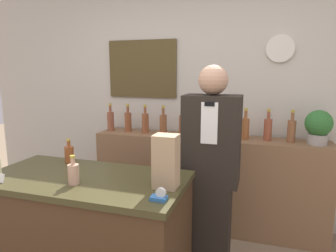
# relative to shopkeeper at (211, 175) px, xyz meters

# --- Properties ---
(back_wall) EXTENTS (5.20, 0.09, 2.70)m
(back_wall) POSITION_rel_shopkeeper_xyz_m (-0.41, 1.00, 0.52)
(back_wall) COLOR beige
(back_wall) RESTS_ON ground_plane
(back_shelf) EXTENTS (2.35, 0.38, 0.97)m
(back_shelf) POSITION_rel_shopkeeper_xyz_m (-0.16, 0.75, -0.35)
(back_shelf) COLOR brown
(back_shelf) RESTS_ON ground_plane
(display_counter) EXTENTS (1.35, 0.68, 0.94)m
(display_counter) POSITION_rel_shopkeeper_xyz_m (-0.75, -0.56, -0.37)
(display_counter) COLOR #422B19
(display_counter) RESTS_ON ground_plane
(shopkeeper) EXTENTS (0.42, 0.27, 1.67)m
(shopkeeper) POSITION_rel_shopkeeper_xyz_m (0.00, 0.00, 0.00)
(shopkeeper) COLOR black
(shopkeeper) RESTS_ON ground_plane
(potted_plant) EXTENTS (0.24, 0.24, 0.31)m
(potted_plant) POSITION_rel_shopkeeper_xyz_m (0.84, 0.73, 0.31)
(potted_plant) COLOR #9E998E
(potted_plant) RESTS_ON back_shelf
(paper_bag) EXTENTS (0.14, 0.12, 0.32)m
(paper_bag) POSITION_rel_shopkeeper_xyz_m (-0.18, -0.56, 0.26)
(paper_bag) COLOR tan
(paper_bag) RESTS_ON display_counter
(tape_dispenser) EXTENTS (0.09, 0.06, 0.07)m
(tape_dispenser) POSITION_rel_shopkeeper_xyz_m (-0.16, -0.76, 0.12)
(tape_dispenser) COLOR #2D66A8
(tape_dispenser) RESTS_ON display_counter
(counter_bottle_1) EXTENTS (0.07, 0.07, 0.18)m
(counter_bottle_1) POSITION_rel_shopkeeper_xyz_m (-1.04, -0.31, 0.17)
(counter_bottle_1) COLOR brown
(counter_bottle_1) RESTS_ON display_counter
(counter_bottle_2) EXTENTS (0.07, 0.07, 0.18)m
(counter_bottle_2) POSITION_rel_shopkeeper_xyz_m (-0.74, -0.69, 0.17)
(counter_bottle_2) COLOR tan
(counter_bottle_2) RESTS_ON display_counter
(shelf_bottle_0) EXTENTS (0.08, 0.08, 0.31)m
(shelf_bottle_0) POSITION_rel_shopkeeper_xyz_m (-1.26, 0.75, 0.25)
(shelf_bottle_0) COLOR brown
(shelf_bottle_0) RESTS_ON back_shelf
(shelf_bottle_1) EXTENTS (0.08, 0.08, 0.31)m
(shelf_bottle_1) POSITION_rel_shopkeeper_xyz_m (-1.05, 0.76, 0.25)
(shelf_bottle_1) COLOR brown
(shelf_bottle_1) RESTS_ON back_shelf
(shelf_bottle_2) EXTENTS (0.08, 0.08, 0.31)m
(shelf_bottle_2) POSITION_rel_shopkeeper_xyz_m (-0.84, 0.75, 0.25)
(shelf_bottle_2) COLOR brown
(shelf_bottle_2) RESTS_ON back_shelf
(shelf_bottle_3) EXTENTS (0.08, 0.08, 0.31)m
(shelf_bottle_3) POSITION_rel_shopkeeper_xyz_m (-0.63, 0.73, 0.25)
(shelf_bottle_3) COLOR brown
(shelf_bottle_3) RESTS_ON back_shelf
(shelf_bottle_4) EXTENTS (0.08, 0.08, 0.31)m
(shelf_bottle_4) POSITION_rel_shopkeeper_xyz_m (-0.42, 0.74, 0.25)
(shelf_bottle_4) COLOR brown
(shelf_bottle_4) RESTS_ON back_shelf
(shelf_bottle_5) EXTENTS (0.08, 0.08, 0.31)m
(shelf_bottle_5) POSITION_rel_shopkeeper_xyz_m (-0.21, 0.74, 0.25)
(shelf_bottle_5) COLOR brown
(shelf_bottle_5) RESTS_ON back_shelf
(shelf_bottle_6) EXTENTS (0.08, 0.08, 0.31)m
(shelf_bottle_6) POSITION_rel_shopkeeper_xyz_m (-0.00, 0.74, 0.25)
(shelf_bottle_6) COLOR brown
(shelf_bottle_6) RESTS_ON back_shelf
(shelf_bottle_7) EXTENTS (0.08, 0.08, 0.31)m
(shelf_bottle_7) POSITION_rel_shopkeeper_xyz_m (0.21, 0.75, 0.25)
(shelf_bottle_7) COLOR brown
(shelf_bottle_7) RESTS_ON back_shelf
(shelf_bottle_8) EXTENTS (0.08, 0.08, 0.31)m
(shelf_bottle_8) POSITION_rel_shopkeeper_xyz_m (0.42, 0.77, 0.25)
(shelf_bottle_8) COLOR brown
(shelf_bottle_8) RESTS_ON back_shelf
(shelf_bottle_9) EXTENTS (0.08, 0.08, 0.31)m
(shelf_bottle_9) POSITION_rel_shopkeeper_xyz_m (0.62, 0.75, 0.25)
(shelf_bottle_9) COLOR brown
(shelf_bottle_9) RESTS_ON back_shelf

